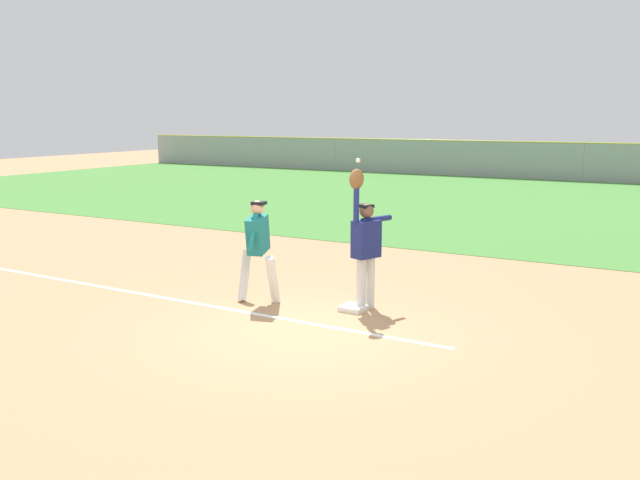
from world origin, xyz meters
name	(u,v)px	position (x,y,z in m)	size (l,w,h in m)	color
ground_plane	(306,329)	(0.00, 0.00, 0.00)	(79.22, 79.22, 0.00)	tan
outfield_grass	(539,204)	(0.00, 16.23, 0.01)	(53.55, 19.73, 0.01)	#478438
chalk_foul_line	(130,292)	(-3.83, 0.31, 0.00)	(12.00, 0.10, 0.01)	white
first_base	(353,308)	(0.17, 1.21, 0.04)	(0.38, 0.38, 0.08)	white
fielder	(365,241)	(0.28, 1.38, 1.12)	(0.44, 0.87, 2.28)	silver
runner	(258,244)	(-1.44, 0.88, 1.00)	(0.83, 0.84, 1.72)	white
baseball	(358,160)	(0.13, 1.41, 2.39)	(0.07, 0.07, 0.07)	white
outfield_fence	(583,162)	(0.00, 26.10, 0.93)	(53.63, 0.08, 1.86)	#93999E
parked_car_red	(474,159)	(-6.30, 29.46, 0.67)	(4.50, 2.31, 1.25)	#B21E1E
parked_car_blue	(558,162)	(-1.72, 29.38, 0.67)	(4.56, 2.43, 1.25)	#23389E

